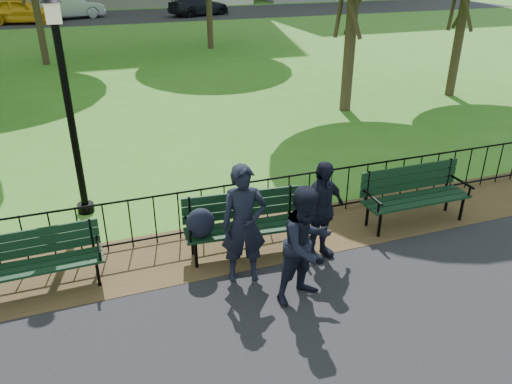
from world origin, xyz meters
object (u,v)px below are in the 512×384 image
object	(u,v)px
park_bench_left_a	(38,255)
sedan_silver	(69,7)
person_mid	(306,245)
sedan_dark	(199,6)
person_left	(244,225)
lamppost	(68,104)
taxi	(21,11)
park_bench_right_a	(414,189)
park_bench_main	(225,220)
person_right	(321,211)

from	to	relation	value
park_bench_left_a	sedan_silver	bearing A→B (deg)	86.84
person_mid	sedan_dark	distance (m)	34.48
sedan_dark	sedan_silver	bearing A→B (deg)	63.48
sedan_silver	person_left	bearing A→B (deg)	163.64
lamppost	person_left	distance (m)	3.89
person_left	taxi	world-z (taller)	person_left
lamppost	park_bench_right_a	bearing A→B (deg)	-23.08
park_bench_right_a	park_bench_main	bearing A→B (deg)	-179.87
taxi	park_bench_right_a	bearing A→B (deg)	-155.96
park_bench_right_a	lamppost	distance (m)	6.22
park_bench_left_a	person_right	distance (m)	4.20
park_bench_left_a	taxi	size ratio (longest dim) A/B	0.36
park_bench_main	park_bench_left_a	size ratio (longest dim) A/B	1.12
park_bench_main	person_left	world-z (taller)	person_left
person_left	person_mid	size ratio (longest dim) A/B	1.06
person_left	taxi	distance (m)	32.85
sedan_silver	park_bench_left_a	bearing A→B (deg)	158.84
park_bench_right_a	person_left	bearing A→B (deg)	-168.97
park_bench_left_a	person_mid	xyz separation A→B (m)	(3.49, -1.50, 0.31)
person_mid	park_bench_left_a	bearing A→B (deg)	140.55
lamppost	taxi	world-z (taller)	lamppost
park_bench_main	park_bench_right_a	size ratio (longest dim) A/B	0.99
park_bench_right_a	sedan_dark	bearing A→B (deg)	82.97
park_bench_right_a	lamppost	bearing A→B (deg)	157.12
park_bench_right_a	lamppost	xyz separation A→B (m)	(-5.56, 2.37, 1.46)
park_bench_right_a	park_bench_left_a	bearing A→B (deg)	179.06
person_mid	taxi	xyz separation A→B (m)	(-5.41, 33.22, -0.04)
park_bench_left_a	person_left	xyz separation A→B (m)	(2.84, -0.78, 0.36)
person_left	park_bench_right_a	bearing A→B (deg)	21.32
park_bench_main	lamppost	world-z (taller)	lamppost
sedan_dark	park_bench_main	bearing A→B (deg)	146.85
person_right	park_bench_left_a	bearing A→B (deg)	151.83
sedan_silver	lamppost	bearing A→B (deg)	159.97
park_bench_main	park_bench_left_a	world-z (taller)	park_bench_main
park_bench_left_a	sedan_dark	xyz separation A→B (m)	(10.36, 32.29, 0.15)
person_mid	lamppost	bearing A→B (deg)	110.59
park_bench_right_a	person_mid	xyz separation A→B (m)	(-2.76, -1.37, 0.23)
person_left	person_mid	xyz separation A→B (m)	(0.65, -0.72, -0.05)
lamppost	person_left	xyz separation A→B (m)	(2.15, -3.02, -1.18)
park_bench_right_a	sedan_silver	size ratio (longest dim) A/B	0.41
park_bench_left_a	person_right	xyz separation A→B (m)	(4.14, -0.64, 0.27)
taxi	person_right	bearing A→B (deg)	-159.75
sedan_silver	sedan_dark	world-z (taller)	sedan_silver
park_bench_right_a	person_left	distance (m)	3.48
taxi	sedan_dark	world-z (taller)	taxi
person_mid	taxi	world-z (taller)	person_mid
park_bench_main	sedan_silver	xyz separation A→B (m)	(-1.66, 33.48, 0.14)
person_right	person_mid	bearing A→B (deg)	-146.63
park_bench_main	person_mid	distance (m)	1.58
sedan_silver	park_bench_main	bearing A→B (deg)	163.54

